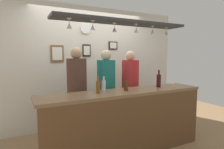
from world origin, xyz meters
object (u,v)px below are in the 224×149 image
cupcake (173,85)px  wall_clock (86,29)px  picture_frame_crest (87,50)px  picture_frame_caricature (57,54)px  bottle_beer_amber_tall (98,86)px  person_left_brown_shirt (77,86)px  bottle_wine_dark_red (159,80)px  person_right_red_shirt (130,84)px  picture_frame_upper_small (113,46)px  person_middle_teal_shirt (106,85)px  bottle_soda_clear (104,85)px  bottle_beer_brown_stubby (126,86)px

cupcake → wall_clock: size_ratio=0.35×
picture_frame_crest → picture_frame_caricature: bearing=180.0°
bottle_beer_amber_tall → picture_frame_crest: (0.32, 1.38, 0.56)m
person_left_brown_shirt → bottle_wine_dark_red: size_ratio=5.62×
person_right_red_shirt → picture_frame_crest: bearing=130.0°
person_right_red_shirt → picture_frame_upper_small: picture_frame_upper_small is taller
person_middle_teal_shirt → picture_frame_upper_small: picture_frame_upper_small is taller
bottle_wine_dark_red → picture_frame_caricature: bearing=136.9°
bottle_soda_clear → bottle_beer_amber_tall: bottle_beer_amber_tall is taller
wall_clock → person_left_brown_shirt: bearing=-120.1°
bottle_soda_clear → cupcake: (1.23, -0.22, -0.06)m
bottle_beer_brown_stubby → bottle_soda_clear: bearing=160.7°
person_left_brown_shirt → picture_frame_crest: 1.09m
person_left_brown_shirt → cupcake: size_ratio=21.61×
person_left_brown_shirt → bottle_soda_clear: size_ratio=7.33×
person_middle_teal_shirt → picture_frame_crest: picture_frame_crest is taller
bottle_beer_brown_stubby → picture_frame_upper_small: 1.64m
person_middle_teal_shirt → bottle_soda_clear: (-0.29, -0.51, 0.09)m
picture_frame_upper_small → picture_frame_caricature: picture_frame_upper_small is taller
person_right_red_shirt → bottle_wine_dark_red: (0.20, -0.61, 0.13)m
person_middle_teal_shirt → wall_clock: size_ratio=7.49×
picture_frame_upper_small → wall_clock: wall_clock is taller
person_right_red_shirt → bottle_beer_brown_stubby: size_ratio=9.11×
person_right_red_shirt → cupcake: bearing=-61.0°
bottle_wine_dark_red → bottle_beer_brown_stubby: bearing=-178.1°
person_left_brown_shirt → picture_frame_upper_small: (1.10, 0.76, 0.76)m
person_middle_teal_shirt → bottle_wine_dark_red: bearing=-39.7°
person_right_red_shirt → picture_frame_caricature: 1.59m
person_right_red_shirt → person_left_brown_shirt: bearing=-180.0°
person_left_brown_shirt → bottle_soda_clear: person_left_brown_shirt is taller
person_right_red_shirt → bottle_beer_amber_tall: person_right_red_shirt is taller
picture_frame_caricature → picture_frame_crest: size_ratio=1.31×
person_left_brown_shirt → person_right_red_shirt: bearing=0.0°
person_left_brown_shirt → person_middle_teal_shirt: (0.56, 0.00, -0.02)m
picture_frame_upper_small → bottle_beer_amber_tall: bearing=-125.1°
picture_frame_caricature → wall_clock: wall_clock is taller
bottle_soda_clear → bottle_beer_brown_stubby: size_ratio=1.28×
bottle_beer_brown_stubby → picture_frame_crest: bearing=96.2°
cupcake → picture_frame_caricature: size_ratio=0.23×
wall_clock → bottle_beer_brown_stubby: bearing=-82.9°
picture_frame_crest → bottle_soda_clear: bearing=-98.1°
bottle_beer_amber_tall → wall_clock: bearing=77.6°
bottle_beer_amber_tall → person_right_red_shirt: bearing=32.9°
bottle_soda_clear → cupcake: 1.25m
person_middle_teal_shirt → wall_clock: bearing=99.4°
bottle_beer_amber_tall → picture_frame_upper_small: bearing=54.9°
bottle_beer_amber_tall → person_left_brown_shirt: bearing=102.2°
person_left_brown_shirt → person_middle_teal_shirt: bearing=0.0°
bottle_wine_dark_red → cupcake: bottle_wine_dark_red is taller
bottle_soda_clear → bottle_beer_amber_tall: 0.18m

